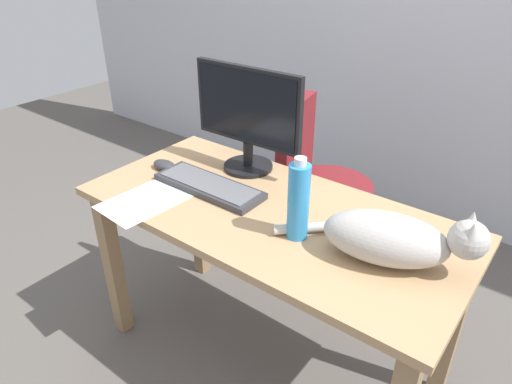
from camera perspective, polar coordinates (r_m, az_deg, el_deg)
name	(u,v)px	position (r m, az deg, el deg)	size (l,w,h in m)	color
ground_plane	(267,356)	(2.09, 1.43, -19.62)	(8.00, 8.00, 0.00)	#59544F
desk	(270,238)	(1.67, 1.69, -5.65)	(1.36, 0.64, 0.73)	tan
office_chair	(318,201)	(2.38, 7.64, -1.14)	(0.49, 0.48, 0.89)	black
monitor	(248,115)	(1.80, -1.05, 9.43)	(0.48, 0.20, 0.41)	black
keyboard	(209,186)	(1.74, -5.83, 0.78)	(0.44, 0.15, 0.03)	#333338
cat	(394,238)	(1.38, 16.63, -5.46)	(0.60, 0.27, 0.20)	#B2ADA8
computer_mouse	(164,165)	(1.91, -11.24, 3.28)	(0.11, 0.06, 0.04)	#333338
paper_sheet	(144,201)	(1.70, -13.67, -1.13)	(0.21, 0.30, 0.00)	white
water_bottle	(298,201)	(1.41, 5.27, -1.11)	(0.07, 0.07, 0.27)	#2D8CD1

